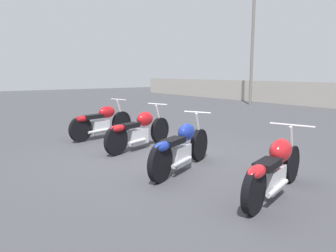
{
  "coord_description": "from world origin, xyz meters",
  "views": [
    {
      "loc": [
        5.62,
        -3.7,
        1.77
      ],
      "look_at": [
        0.0,
        0.3,
        0.65
      ],
      "focal_mm": 35.0,
      "sensor_mm": 36.0,
      "label": 1
    }
  ],
  "objects_px": {
    "motorcycle_slot_1": "(139,130)",
    "motorcycle_slot_2": "(181,148)",
    "light_pole_left": "(253,25)",
    "motorcycle_slot_0": "(101,122)",
    "motorcycle_slot_3": "(275,168)"
  },
  "relations": [
    {
      "from": "motorcycle_slot_2",
      "to": "motorcycle_slot_3",
      "type": "relative_size",
      "value": 0.97
    },
    {
      "from": "motorcycle_slot_1",
      "to": "motorcycle_slot_3",
      "type": "distance_m",
      "value": 3.75
    },
    {
      "from": "motorcycle_slot_0",
      "to": "motorcycle_slot_3",
      "type": "xyz_separation_m",
      "value": [
        5.48,
        0.23,
        -0.03
      ]
    },
    {
      "from": "motorcycle_slot_1",
      "to": "motorcycle_slot_2",
      "type": "relative_size",
      "value": 1.06
    },
    {
      "from": "light_pole_left",
      "to": "motorcycle_slot_1",
      "type": "bearing_deg",
      "value": -61.44
    },
    {
      "from": "motorcycle_slot_1",
      "to": "motorcycle_slot_0",
      "type": "bearing_deg",
      "value": 166.44
    },
    {
      "from": "motorcycle_slot_2",
      "to": "motorcycle_slot_1",
      "type": "bearing_deg",
      "value": 146.79
    },
    {
      "from": "motorcycle_slot_1",
      "to": "motorcycle_slot_2",
      "type": "height_order",
      "value": "motorcycle_slot_2"
    },
    {
      "from": "motorcycle_slot_0",
      "to": "motorcycle_slot_1",
      "type": "bearing_deg",
      "value": -9.99
    },
    {
      "from": "light_pole_left",
      "to": "motorcycle_slot_0",
      "type": "height_order",
      "value": "light_pole_left"
    },
    {
      "from": "light_pole_left",
      "to": "motorcycle_slot_1",
      "type": "xyz_separation_m",
      "value": [
        5.8,
        -10.65,
        -3.91
      ]
    },
    {
      "from": "light_pole_left",
      "to": "motorcycle_slot_2",
      "type": "bearing_deg",
      "value": -54.59
    },
    {
      "from": "motorcycle_slot_2",
      "to": "motorcycle_slot_0",
      "type": "bearing_deg",
      "value": 153.31
    },
    {
      "from": "light_pole_left",
      "to": "motorcycle_slot_3",
      "type": "height_order",
      "value": "light_pole_left"
    },
    {
      "from": "motorcycle_slot_0",
      "to": "motorcycle_slot_3",
      "type": "bearing_deg",
      "value": -13.53
    }
  ]
}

